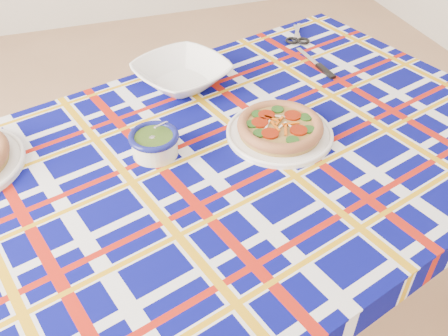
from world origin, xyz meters
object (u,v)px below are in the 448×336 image
object	(u,v)px
serving_bowl	(182,74)
dining_table	(229,178)
main_focaccia_plate	(280,127)
pesto_bowl	(154,142)

from	to	relation	value
serving_bowl	dining_table	bearing A→B (deg)	-86.65
serving_bowl	main_focaccia_plate	bearing A→B (deg)	-62.78
pesto_bowl	serving_bowl	bearing A→B (deg)	63.74
dining_table	serving_bowl	world-z (taller)	serving_bowl
pesto_bowl	serving_bowl	world-z (taller)	pesto_bowl
main_focaccia_plate	pesto_bowl	distance (m)	0.30
main_focaccia_plate	serving_bowl	distance (m)	0.35
dining_table	serving_bowl	xyz separation A→B (m)	(-0.02, 0.34, 0.10)
main_focaccia_plate	serving_bowl	world-z (taller)	serving_bowl
main_focaccia_plate	pesto_bowl	bearing A→B (deg)	174.89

